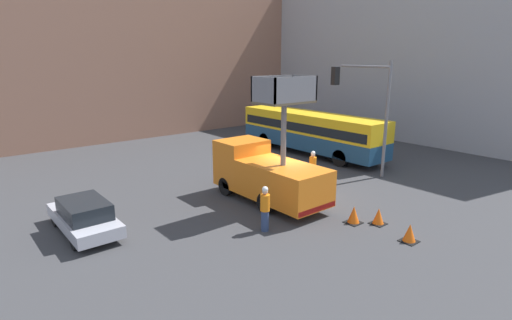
% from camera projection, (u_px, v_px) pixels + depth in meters
% --- Properties ---
extents(ground_plane, '(120.00, 120.00, 0.00)m').
position_uv_depth(ground_plane, '(291.00, 195.00, 20.02)').
color(ground_plane, '#38383A').
extents(building_backdrop_far, '(44.00, 10.00, 19.04)m').
position_uv_depth(building_backdrop_far, '(108.00, 25.00, 35.15)').
color(building_backdrop_far, '#936651').
rests_on(building_backdrop_far, ground_plane).
extents(building_backdrop_side, '(10.00, 28.00, 14.03)m').
position_uv_depth(building_backdrop_side, '(416.00, 54.00, 35.77)').
color(building_backdrop_side, '#9E9EA3').
rests_on(building_backdrop_side, ground_plane).
extents(utility_truck, '(2.46, 6.13, 5.95)m').
position_uv_depth(utility_truck, '(267.00, 172.00, 18.89)').
color(utility_truck, orange).
rests_on(utility_truck, ground_plane).
extents(city_bus, '(2.50, 11.78, 2.92)m').
position_uv_depth(city_bus, '(310.00, 130.00, 28.31)').
color(city_bus, navy).
rests_on(city_bus, ground_plane).
extents(traffic_light_pole, '(3.88, 3.62, 6.56)m').
position_uv_depth(traffic_light_pole, '(370.00, 101.00, 21.54)').
color(traffic_light_pole, slate).
rests_on(traffic_light_pole, ground_plane).
extents(road_worker_near_truck, '(0.38, 0.38, 1.86)m').
position_uv_depth(road_worker_near_truck, '(265.00, 209.00, 15.74)').
color(road_worker_near_truck, navy).
rests_on(road_worker_near_truck, ground_plane).
extents(road_worker_directing, '(0.38, 0.38, 1.87)m').
position_uv_depth(road_worker_directing, '(313.00, 168.00, 21.55)').
color(road_worker_directing, navy).
rests_on(road_worker_directing, ground_plane).
extents(traffic_cone_near_truck, '(0.64, 0.64, 0.73)m').
position_uv_depth(traffic_cone_near_truck, '(354.00, 215.00, 16.62)').
color(traffic_cone_near_truck, black).
rests_on(traffic_cone_near_truck, ground_plane).
extents(traffic_cone_mid_road, '(0.60, 0.60, 0.68)m').
position_uv_depth(traffic_cone_mid_road, '(378.00, 217.00, 16.52)').
color(traffic_cone_mid_road, black).
rests_on(traffic_cone_mid_road, ground_plane).
extents(traffic_cone_far_side, '(0.61, 0.61, 0.70)m').
position_uv_depth(traffic_cone_far_side, '(410.00, 233.00, 14.93)').
color(traffic_cone_far_side, black).
rests_on(traffic_cone_far_side, ground_plane).
extents(parked_car_curbside, '(1.72, 4.33, 1.36)m').
position_uv_depth(parked_car_curbside, '(84.00, 216.00, 15.63)').
color(parked_car_curbside, '#A8A8B2').
rests_on(parked_car_curbside, ground_plane).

